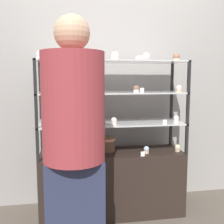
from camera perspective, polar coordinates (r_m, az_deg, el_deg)
The scene contains 29 objects.
ground_plane at distance 2.73m, azimuth 0.00°, elevation -21.05°, with size 20.00×20.00×0.00m, color brown.
back_wall at distance 2.75m, azimuth -1.22°, elevation 7.35°, with size 8.00×0.05×2.60m.
display_base at distance 2.60m, azimuth 0.00°, elevation -15.16°, with size 1.34×0.40×0.61m.
display_riser_lower at distance 2.44m, azimuth 0.00°, elevation -2.74°, with size 1.34×0.40×0.28m.
display_riser_middle at distance 2.41m, azimuth 0.00°, elevation 3.91°, with size 1.34×0.40×0.28m.
display_riser_upper at distance 2.41m, azimuth 0.00°, elevation 10.64°, with size 1.34×0.40×0.28m.
layer_cake_centerpiece at distance 2.51m, azimuth -1.07°, elevation -7.11°, with size 0.16×0.16×0.13m.
sheet_cake_frosted at distance 2.42m, azimuth -6.06°, elevation 11.80°, with size 0.18×0.17×0.07m.
cupcake_0 at distance 2.42m, azimuth -14.38°, elevation -8.67°, with size 0.05×0.05×0.07m.
cupcake_1 at distance 2.36m, azimuth -7.03°, elevation -8.91°, with size 0.05×0.05×0.07m.
cupcake_2 at distance 2.47m, azimuth 7.49°, elevation -8.16°, with size 0.05×0.05×0.07m.
cupcake_3 at distance 2.59m, azimuth 14.06°, elevation -7.62°, with size 0.05×0.05×0.07m.
price_tag_0 at distance 2.38m, azimuth 6.70°, elevation -9.06°, with size 0.04×0.00×0.04m.
cupcake_4 at distance 2.36m, azimuth -14.74°, elevation -2.10°, with size 0.05×0.05×0.06m.
cupcake_5 at distance 2.33m, azimuth 0.40°, elevation -1.98°, with size 0.05×0.05×0.06m.
cupcake_6 at distance 2.53m, azimuth 13.79°, elevation -1.45°, with size 0.05×0.05×0.06m.
price_tag_1 at distance 2.38m, azimuth 11.40°, elevation -2.15°, with size 0.04×0.00×0.04m.
cupcake_7 at distance 2.29m, azimuth -14.68°, elevation 4.74°, with size 0.05×0.05×0.06m.
cupcake_8 at distance 2.34m, azimuth -4.48°, elevation 4.99°, with size 0.05×0.05×0.06m.
cupcake_9 at distance 2.38m, azimuth 5.29°, elevation 5.02°, with size 0.05×0.05×0.06m.
cupcake_10 at distance 2.50m, azimuth 14.34°, elevation 4.94°, with size 0.05×0.05×0.06m.
price_tag_2 at distance 2.28m, azimuth 6.53°, elevation 4.70°, with size 0.04×0.00×0.04m.
cupcake_11 at distance 2.30m, azimuth -15.40°, elevation 11.89°, with size 0.06×0.06×0.07m.
cupcake_12 at distance 2.32m, azimuth 0.66°, elevation 12.09°, with size 0.06×0.06×0.07m.
cupcake_13 at distance 2.45m, azimuth 7.47°, elevation 11.78°, with size 0.06×0.06×0.07m.
cupcake_14 at distance 2.56m, azimuth 13.81°, elevation 11.44°, with size 0.06×0.06×0.07m.
price_tag_3 at distance 2.20m, azimuth -9.35°, elevation 11.95°, with size 0.04×0.00×0.04m.
donut_glazed at distance 2.44m, azimuth 6.64°, elevation 11.50°, with size 0.14×0.14×0.04m.
customer_figure at distance 1.68m, azimuth -8.28°, elevation -6.46°, with size 0.39×0.39×1.68m.
Camera 1 is at (-0.40, -2.37, 1.29)m, focal length 42.00 mm.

